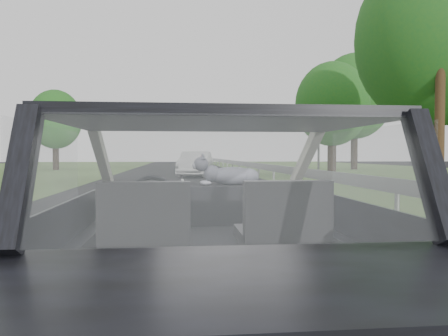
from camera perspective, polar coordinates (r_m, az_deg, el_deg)
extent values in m
cube|color=black|center=(2.86, -1.61, -8.56)|extent=(1.80, 4.00, 1.45)
cube|color=black|center=(3.46, -2.42, -4.66)|extent=(1.58, 0.45, 0.30)
cube|color=black|center=(2.54, -10.18, -6.34)|extent=(0.50, 0.72, 0.42)
cube|color=black|center=(2.61, 7.72, -6.12)|extent=(0.50, 0.72, 0.42)
torus|color=black|center=(3.15, -9.37, -4.03)|extent=(0.36, 0.36, 0.04)
ellipsoid|color=gray|center=(3.41, 1.10, -0.87)|extent=(0.55, 0.20, 0.24)
cube|color=gray|center=(13.59, 13.38, -1.03)|extent=(0.05, 90.00, 0.32)
imported|color=silver|center=(24.17, -3.75, 0.52)|extent=(2.41, 4.50, 1.40)
cube|color=#1B6827|center=(22.26, 12.25, 2.05)|extent=(0.15, 1.09, 2.70)
cylinder|color=#4B331A|center=(15.16, 26.47, 13.81)|extent=(0.35, 0.35, 8.88)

